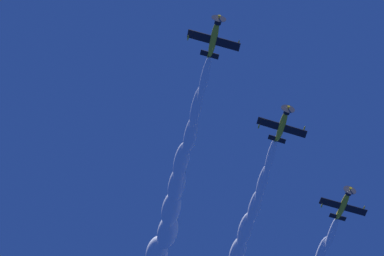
% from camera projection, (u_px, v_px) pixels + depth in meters
% --- Properties ---
extents(airplane_lead, '(7.48, 7.10, 3.13)m').
position_uv_depth(airplane_lead, '(214.00, 37.00, 95.65)').
color(airplane_lead, gold).
extents(airplane_left_wingman, '(7.45, 7.11, 3.21)m').
position_uv_depth(airplane_left_wingman, '(282.00, 125.00, 102.45)').
color(airplane_left_wingman, gold).
extents(airplane_right_wingman, '(7.51, 7.09, 2.91)m').
position_uv_depth(airplane_right_wingman, '(344.00, 204.00, 109.06)').
color(airplane_right_wingman, gold).
extents(smoke_trail_lead, '(27.58, 45.73, 7.81)m').
position_uv_depth(smoke_trail_lead, '(167.00, 224.00, 116.61)').
color(smoke_trail_lead, white).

